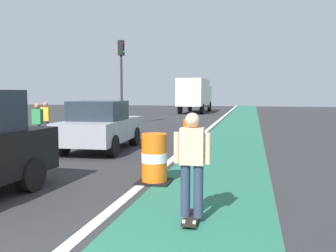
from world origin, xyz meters
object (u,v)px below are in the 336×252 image
object	(u,v)px
skateboarder_on_lane	(192,164)
traffic_barrel_mid	(191,136)
pedestrian_crossing	(46,121)
pedestrian_waiting	(38,124)
traffic_light_corner	(121,67)
parked_sedan_second	(101,126)
delivery_truck_down_block	(195,94)
traffic_barrel_front	(154,159)

from	to	relation	value
skateboarder_on_lane	traffic_barrel_mid	world-z (taller)	skateboarder_on_lane
pedestrian_crossing	pedestrian_waiting	size ratio (longest dim) A/B	1.00
traffic_light_corner	pedestrian_crossing	xyz separation A→B (m)	(-0.16, -8.22, -2.64)
traffic_light_corner	pedestrian_waiting	xyz separation A→B (m)	(0.35, -9.61, -2.64)
parked_sedan_second	traffic_light_corner	size ratio (longest dim) A/B	0.82
skateboarder_on_lane	parked_sedan_second	distance (m)	7.56
pedestrian_crossing	parked_sedan_second	bearing A→B (deg)	-24.14
parked_sedan_second	delivery_truck_down_block	world-z (taller)	delivery_truck_down_block
traffic_barrel_mid	delivery_truck_down_block	world-z (taller)	delivery_truck_down_block
pedestrian_crossing	pedestrian_waiting	distance (m)	1.48
traffic_barrel_mid	delivery_truck_down_block	xyz separation A→B (m)	(-3.51, 23.45, 1.31)
pedestrian_crossing	pedestrian_waiting	bearing A→B (deg)	-69.62
traffic_barrel_front	delivery_truck_down_block	size ratio (longest dim) A/B	0.14
traffic_barrel_front	pedestrian_crossing	world-z (taller)	pedestrian_crossing
skateboarder_on_lane	pedestrian_waiting	xyz separation A→B (m)	(-6.56, 6.18, -0.05)
pedestrian_crossing	traffic_barrel_front	bearing A→B (deg)	-42.15
parked_sedan_second	traffic_barrel_front	bearing A→B (deg)	-53.33
parked_sedan_second	pedestrian_waiting	size ratio (longest dim) A/B	2.59
traffic_light_corner	skateboarder_on_lane	bearing A→B (deg)	-66.34
traffic_barrel_mid	traffic_light_corner	bearing A→B (deg)	122.21
skateboarder_on_lane	pedestrian_crossing	bearing A→B (deg)	133.09
traffic_barrel_mid	pedestrian_waiting	bearing A→B (deg)	-176.23
skateboarder_on_lane	traffic_barrel_front	distance (m)	2.58
traffic_barrel_front	traffic_light_corner	distance (m)	14.99
traffic_barrel_front	pedestrian_crossing	bearing A→B (deg)	137.85
traffic_barrel_front	traffic_barrel_mid	bearing A→B (deg)	88.45
traffic_barrel_mid	pedestrian_crossing	size ratio (longest dim) A/B	0.68
traffic_barrel_front	delivery_truck_down_block	distance (m)	27.97
traffic_barrel_front	pedestrian_crossing	size ratio (longest dim) A/B	0.68
traffic_barrel_front	delivery_truck_down_block	xyz separation A→B (m)	(-3.39, 27.74, 1.31)
traffic_barrel_front	pedestrian_waiting	bearing A→B (deg)	143.75
skateboarder_on_lane	traffic_light_corner	bearing A→B (deg)	113.66
pedestrian_waiting	parked_sedan_second	bearing A→B (deg)	2.48
delivery_truck_down_block	pedestrian_waiting	size ratio (longest dim) A/B	4.74
pedestrian_crossing	pedestrian_waiting	world-z (taller)	same
traffic_barrel_front	traffic_light_corner	world-z (taller)	traffic_light_corner
pedestrian_waiting	traffic_light_corner	bearing A→B (deg)	92.11
parked_sedan_second	traffic_barrel_front	xyz separation A→B (m)	(3.00, -4.03, -0.30)
skateboarder_on_lane	parked_sedan_second	world-z (taller)	parked_sedan_second
traffic_barrel_mid	pedestrian_crossing	bearing A→B (deg)	170.25
traffic_barrel_mid	pedestrian_crossing	xyz separation A→B (m)	(-5.99, 1.03, 0.33)
pedestrian_crossing	pedestrian_waiting	xyz separation A→B (m)	(0.52, -1.39, 0.00)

